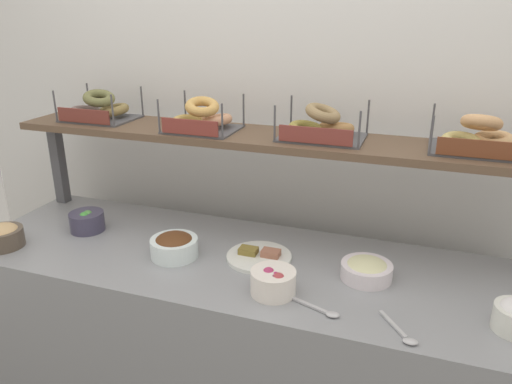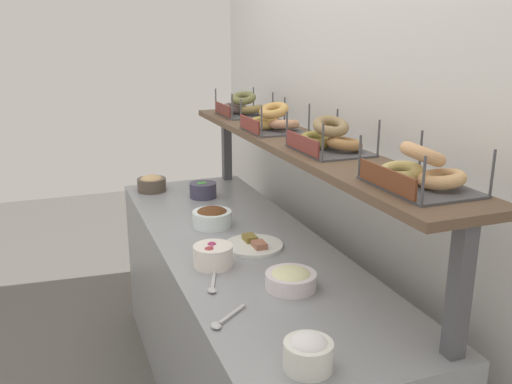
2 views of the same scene
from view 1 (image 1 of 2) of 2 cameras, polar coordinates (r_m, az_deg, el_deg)
back_wall at (r=2.28m, az=2.84°, el=6.36°), size 3.40×0.06×2.40m
deli_counter at (r=2.16m, az=-1.97°, el=-17.71°), size 2.20×0.70×0.85m
shelf_riser_left at (r=2.58m, az=-21.87°, el=3.13°), size 0.05×0.05×0.40m
upper_shelf at (r=2.01m, az=0.55°, el=6.30°), size 2.16×0.32×0.03m
bowl_hummus at (r=2.24m, az=-27.29°, el=-4.52°), size 0.16×0.16×0.09m
bowl_scallion_spread at (r=1.82m, az=12.66°, el=-8.72°), size 0.18×0.18×0.07m
bowl_chocolate_spread at (r=1.95m, az=-9.44°, el=-6.11°), size 0.18×0.18×0.09m
bowl_beet_salad at (r=1.69m, az=2.02°, el=-10.31°), size 0.15×0.15×0.09m
bowl_veggie_mix at (r=2.25m, az=-18.97°, el=-3.17°), size 0.15×0.15×0.09m
serving_plate_white at (r=1.92m, az=0.36°, el=-7.43°), size 0.25×0.25×0.04m
serving_spoon_near_plate at (r=1.63m, az=7.60°, el=-13.39°), size 0.17×0.08×0.01m
serving_spoon_by_edge at (r=1.58m, az=16.55°, el=-15.41°), size 0.12×0.15×0.01m
bagel_basket_poppy at (r=2.36m, az=-17.66°, el=9.10°), size 0.31×0.26×0.14m
bagel_basket_sesame at (r=2.06m, az=-6.28°, el=8.37°), size 0.29×0.25×0.14m
bagel_basket_everything at (r=1.94m, az=7.60°, el=7.49°), size 0.33×0.24×0.14m
bagel_basket_plain at (r=1.91m, az=24.33°, el=5.66°), size 0.33×0.26×0.15m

